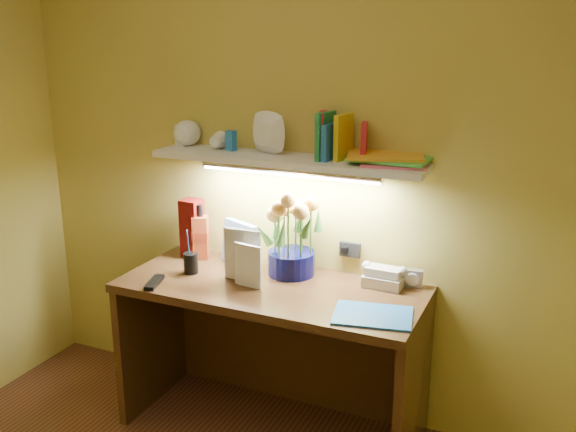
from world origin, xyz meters
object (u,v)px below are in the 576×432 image
at_px(desk_clock, 414,278).
at_px(whisky_bottle, 201,232).
at_px(desk, 271,359).
at_px(telephone, 384,275).
at_px(flower_bouquet, 291,235).

distance_m(desk_clock, whisky_bottle, 1.09).
height_order(desk_clock, whisky_bottle, whisky_bottle).
distance_m(desk, telephone, 0.67).
relative_size(flower_bouquet, desk_clock, 4.77).
distance_m(flower_bouquet, telephone, 0.47).
bearing_deg(whisky_bottle, desk_clock, 3.24).
xyz_separation_m(flower_bouquet, telephone, (0.45, 0.04, -0.14)).
xyz_separation_m(telephone, desk_clock, (0.13, 0.05, -0.01)).
height_order(desk, telephone, telephone).
xyz_separation_m(telephone, whisky_bottle, (-0.96, -0.02, 0.09)).
relative_size(desk, flower_bouquet, 3.56).
bearing_deg(flower_bouquet, telephone, 4.52).
bearing_deg(desk, desk_clock, 22.43).
bearing_deg(whisky_bottle, flower_bouquet, -2.22).
distance_m(flower_bouquet, whisky_bottle, 0.51).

